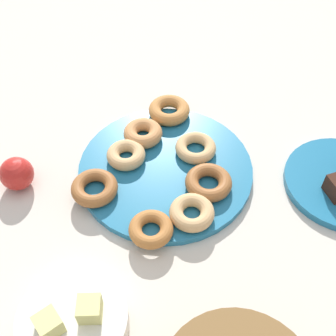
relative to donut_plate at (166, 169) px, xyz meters
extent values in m
plane|color=beige|center=(0.00, 0.00, -0.01)|extent=(2.40, 2.40, 0.00)
cylinder|color=#1E6B93|center=(0.00, 0.00, 0.00)|extent=(0.36, 0.36, 0.02)
torus|color=#BC7A3D|center=(-0.04, -0.16, 0.02)|extent=(0.12, 0.12, 0.03)
torus|color=tan|center=(0.08, -0.03, 0.02)|extent=(0.11, 0.11, 0.03)
torus|color=#AD6B33|center=(0.05, 0.15, 0.02)|extent=(0.11, 0.11, 0.02)
torus|color=#995B2D|center=(-0.08, 0.07, 0.02)|extent=(0.11, 0.11, 0.03)
torus|color=#995B2D|center=(0.15, 0.04, 0.02)|extent=(0.13, 0.13, 0.03)
torus|color=#C6844C|center=(0.03, -0.09, 0.02)|extent=(0.12, 0.12, 0.03)
torus|color=tan|center=(-0.07, -0.03, 0.02)|extent=(0.12, 0.12, 0.02)
torus|color=tan|center=(-0.03, 0.13, 0.02)|extent=(0.11, 0.11, 0.03)
cylinder|color=silver|center=(0.20, 0.30, 0.01)|extent=(0.18, 0.18, 0.04)
cube|color=#DBD67A|center=(0.17, 0.30, 0.05)|extent=(0.04, 0.04, 0.04)
cube|color=#DBD67A|center=(0.23, 0.31, 0.05)|extent=(0.05, 0.05, 0.04)
sphere|color=red|center=(0.30, -0.02, 0.03)|extent=(0.07, 0.07, 0.07)
camera|label=1|loc=(0.10, 0.59, 0.69)|focal=46.52mm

